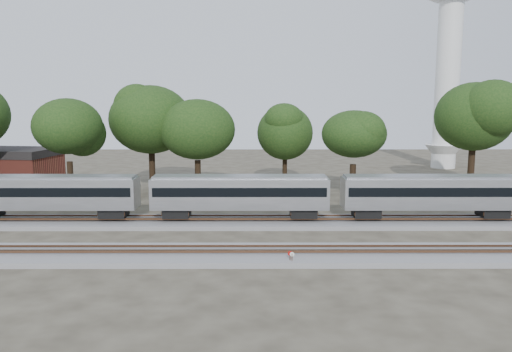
% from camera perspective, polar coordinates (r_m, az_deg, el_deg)
% --- Properties ---
extents(ground, '(160.00, 160.00, 0.00)m').
position_cam_1_polar(ground, '(40.65, -6.12, -7.54)').
color(ground, '#383328').
rests_on(ground, ground).
extents(track_far, '(160.00, 5.00, 0.73)m').
position_cam_1_polar(track_far, '(46.37, -5.35, -5.26)').
color(track_far, slate).
rests_on(track_far, ground).
extents(track_near, '(160.00, 5.00, 0.73)m').
position_cam_1_polar(track_near, '(36.78, -6.78, -8.94)').
color(track_near, slate).
rests_on(track_near, ground).
extents(train, '(101.32, 2.88, 4.25)m').
position_cam_1_polar(train, '(46.20, 9.19, -1.81)').
color(train, silver).
rests_on(train, ground).
extents(switch_stand_red, '(0.33, 0.06, 1.04)m').
position_cam_1_polar(switch_stand_red, '(34.75, 3.92, -9.15)').
color(switch_stand_red, '#512D19').
rests_on(switch_stand_red, ground).
extents(switch_stand_white, '(0.31, 0.10, 0.99)m').
position_cam_1_polar(switch_stand_white, '(34.69, 4.15, -9.23)').
color(switch_stand_white, '#512D19').
rests_on(switch_stand_white, ground).
extents(switch_lever, '(0.53, 0.35, 0.30)m').
position_cam_1_polar(switch_lever, '(35.59, 5.81, -9.61)').
color(switch_lever, '#512D19').
rests_on(switch_lever, ground).
extents(brick_building, '(11.98, 9.27, 5.27)m').
position_cam_1_polar(brick_building, '(71.57, -26.18, 0.74)').
color(brick_building, maroon).
rests_on(brick_building, ground).
extents(tree_2, '(8.65, 8.65, 12.19)m').
position_cam_1_polar(tree_2, '(59.18, -20.72, 5.31)').
color(tree_2, black).
rests_on(tree_2, ground).
extents(tree_3, '(9.17, 9.17, 12.93)m').
position_cam_1_polar(tree_3, '(63.43, -11.94, 6.32)').
color(tree_3, black).
rests_on(tree_3, ground).
extents(tree_4, '(8.09, 8.09, 11.41)m').
position_cam_1_polar(tree_4, '(59.55, -6.75, 5.29)').
color(tree_4, black).
rests_on(tree_4, ground).
extents(tree_5, '(7.32, 7.32, 10.32)m').
position_cam_1_polar(tree_5, '(65.35, 3.34, 4.93)').
color(tree_5, black).
rests_on(tree_5, ground).
extents(tree_6, '(7.68, 7.68, 10.83)m').
position_cam_1_polar(tree_6, '(58.14, 11.12, 4.71)').
color(tree_6, black).
rests_on(tree_6, ground).
extents(tree_7, '(9.48, 9.48, 13.37)m').
position_cam_1_polar(tree_7, '(69.99, 23.68, 6.23)').
color(tree_7, black).
rests_on(tree_7, ground).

